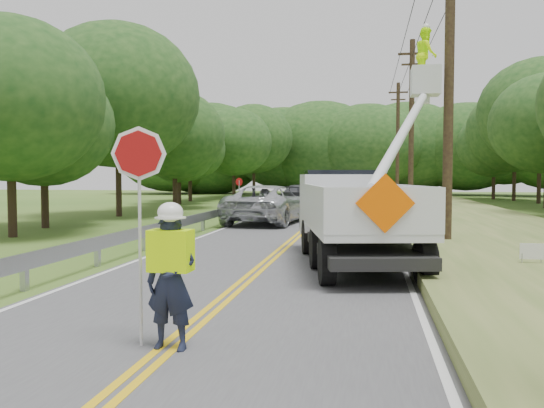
# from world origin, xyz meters

# --- Properties ---
(ground) EXTENTS (140.00, 140.00, 0.00)m
(ground) POSITION_xyz_m (0.00, 0.00, 0.00)
(ground) COLOR #345D1C
(ground) RESTS_ON ground
(road) EXTENTS (7.20, 96.00, 0.03)m
(road) POSITION_xyz_m (0.00, 14.00, 0.01)
(road) COLOR #49494B
(road) RESTS_ON ground
(guardrail) EXTENTS (0.18, 48.00, 0.77)m
(guardrail) POSITION_xyz_m (-4.02, 14.91, 0.55)
(guardrail) COLOR #A4A6AC
(guardrail) RESTS_ON ground
(utility_poles) EXTENTS (1.60, 43.30, 10.00)m
(utility_poles) POSITION_xyz_m (5.00, 17.02, 5.27)
(utility_poles) COLOR black
(utility_poles) RESTS_ON ground
(tall_grass_verge) EXTENTS (7.00, 96.00, 0.30)m
(tall_grass_verge) POSITION_xyz_m (7.10, 14.00, 0.15)
(tall_grass_verge) COLOR #4A6329
(tall_grass_verge) RESTS_ON ground
(treeline_left) EXTENTS (10.64, 54.43, 10.58)m
(treeline_left) POSITION_xyz_m (-10.63, 27.81, 5.47)
(treeline_left) COLOR #332319
(treeline_left) RESTS_ON ground
(treeline_horizon) EXTENTS (56.50, 14.41, 11.51)m
(treeline_horizon) POSITION_xyz_m (-1.13, 56.33, 5.50)
(treeline_horizon) COLOR #183F16
(treeline_horizon) RESTS_ON ground
(flagger) EXTENTS (1.12, 0.45, 2.91)m
(flagger) POSITION_xyz_m (0.05, -2.05, 1.05)
(flagger) COLOR #191E33
(flagger) RESTS_ON road
(bucket_truck) EXTENTS (4.26, 7.85, 6.80)m
(bucket_truck) POSITION_xyz_m (2.25, 6.41, 1.56)
(bucket_truck) COLOR black
(bucket_truck) RESTS_ON road
(suv_silver) EXTENTS (3.67, 6.74, 1.79)m
(suv_silver) POSITION_xyz_m (-2.04, 16.83, 0.92)
(suv_silver) COLOR silver
(suv_silver) RESTS_ON road
(suv_darkgrey) EXTENTS (3.02, 5.97, 1.66)m
(suv_darkgrey) POSITION_xyz_m (-1.45, 26.36, 0.85)
(suv_darkgrey) COLOR #3B3E43
(suv_darkgrey) RESTS_ON road
(stop_sign_permanent) EXTENTS (0.34, 0.33, 2.14)m
(stop_sign_permanent) POSITION_xyz_m (-4.49, 21.17, 1.38)
(stop_sign_permanent) COLOR #A4A6AC
(stop_sign_permanent) RESTS_ON ground
(yard_sign) EXTENTS (0.51, 0.06, 0.74)m
(yard_sign) POSITION_xyz_m (6.25, 4.44, 0.53)
(yard_sign) COLOR white
(yard_sign) RESTS_ON ground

